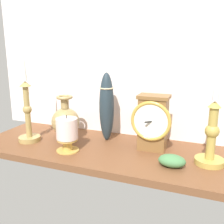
# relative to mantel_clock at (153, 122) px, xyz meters

# --- Properties ---
(ground_plane) EXTENTS (1.00, 0.36, 0.02)m
(ground_plane) POSITION_rel_mantel_clock_xyz_m (-0.16, -0.05, -0.12)
(ground_plane) COLOR brown
(back_wall) EXTENTS (1.20, 0.02, 0.65)m
(back_wall) POSITION_rel_mantel_clock_xyz_m (-0.16, 0.14, 0.22)
(back_wall) COLOR white
(back_wall) RESTS_ON ground_plane
(mantel_clock) EXTENTS (0.14, 0.10, 0.20)m
(mantel_clock) POSITION_rel_mantel_clock_xyz_m (0.00, 0.00, 0.00)
(mantel_clock) COLOR brown
(mantel_clock) RESTS_ON ground_plane
(candlestick_tall_left) EXTENTS (0.09, 0.09, 0.38)m
(candlestick_tall_left) POSITION_rel_mantel_clock_xyz_m (0.20, -0.05, 0.00)
(candlestick_tall_left) COLOR #B19744
(candlestick_tall_left) RESTS_ON ground_plane
(candlestick_tall_center) EXTENTS (0.09, 0.09, 0.39)m
(candlestick_tall_center) POSITION_rel_mantel_clock_xyz_m (-0.48, -0.09, 0.02)
(candlestick_tall_center) COLOR #A48A4E
(candlestick_tall_center) RESTS_ON ground_plane
(brass_vase_bulbous) EXTENTS (0.11, 0.11, 0.18)m
(brass_vase_bulbous) POSITION_rel_mantel_clock_xyz_m (-0.35, -0.01, -0.03)
(brass_vase_bulbous) COLOR #A18753
(brass_vase_bulbous) RESTS_ON ground_plane
(pillar_candle_front) EXTENTS (0.08, 0.08, 0.13)m
(pillar_candle_front) POSITION_rel_mantel_clock_xyz_m (-0.28, -0.12, -0.04)
(pillar_candle_front) COLOR gold
(pillar_candle_front) RESTS_ON ground_plane
(tall_ceramic_vase) EXTENTS (0.06, 0.06, 0.27)m
(tall_ceramic_vase) POSITION_rel_mantel_clock_xyz_m (-0.19, 0.03, 0.03)
(tall_ceramic_vase) COLOR #23313A
(tall_ceramic_vase) RESTS_ON ground_plane
(ivy_sprig) EXTENTS (0.09, 0.06, 0.04)m
(ivy_sprig) POSITION_rel_mantel_clock_xyz_m (0.09, -0.11, -0.09)
(ivy_sprig) COLOR #477A48
(ivy_sprig) RESTS_ON ground_plane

